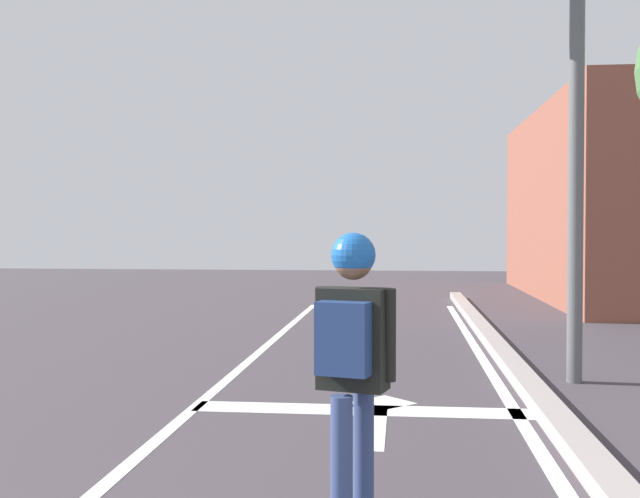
{
  "coord_description": "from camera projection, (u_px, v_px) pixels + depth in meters",
  "views": [
    {
      "loc": [
        1.66,
        -0.31,
        1.62
      ],
      "look_at": [
        1.01,
        5.81,
        1.46
      ],
      "focal_mm": 43.08,
      "sensor_mm": 36.0,
      "label": 1
    }
  ],
  "objects": [
    {
      "name": "lane_line_curbside",
      "position": [
        526.0,
        429.0,
        6.21
      ],
      "size": [
        0.12,
        20.0,
        0.01
      ],
      "primitive_type": "cube",
      "color": "white",
      "rests_on": "ground"
    },
    {
      "name": "lane_line_center",
      "position": [
        180.0,
        420.0,
        6.51
      ],
      "size": [
        0.12,
        20.0,
        0.01
      ],
      "primitive_type": "cube",
      "color": "white",
      "rests_on": "ground"
    },
    {
      "name": "skater",
      "position": [
        352.0,
        347.0,
        3.87
      ],
      "size": [
        0.42,
        0.59,
        1.53
      ],
      "color": "#354575",
      "rests_on": "skateboard"
    },
    {
      "name": "lane_arrow_stem",
      "position": [
        376.0,
        427.0,
        6.28
      ],
      "size": [
        0.16,
        1.4,
        0.01
      ],
      "primitive_type": "cube",
      "color": "white",
      "rests_on": "ground"
    },
    {
      "name": "lane_arrow_head",
      "position": [
        379.0,
        403.0,
        7.13
      ],
      "size": [
        0.71,
        0.71,
        0.01
      ],
      "primitive_type": "cube",
      "rotation": [
        0.0,
        0.0,
        0.79
      ],
      "color": "white",
      "rests_on": "ground"
    },
    {
      "name": "stop_bar",
      "position": [
        362.0,
        410.0,
        6.87
      ],
      "size": [
        3.03,
        0.4,
        0.01
      ],
      "primitive_type": "cube",
      "color": "white",
      "rests_on": "ground"
    },
    {
      "name": "curb_strip",
      "position": [
        558.0,
        422.0,
        6.18
      ],
      "size": [
        0.24,
        24.0,
        0.14
      ],
      "primitive_type": "cube",
      "color": "#9F938F",
      "rests_on": "ground"
    }
  ]
}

